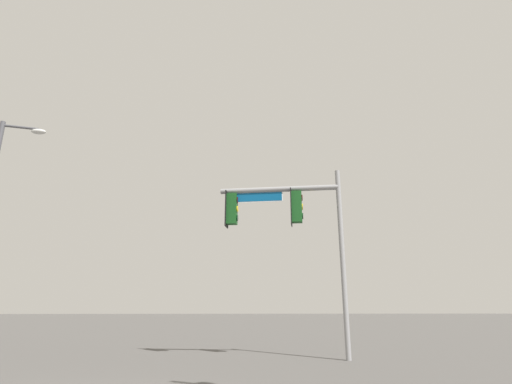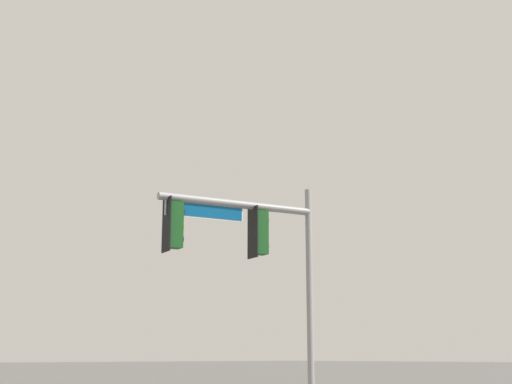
% 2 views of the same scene
% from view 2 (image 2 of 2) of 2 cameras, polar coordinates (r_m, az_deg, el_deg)
% --- Properties ---
extents(signal_pole_near, '(4.16, 1.30, 6.22)m').
position_cam_2_polar(signal_pole_near, '(17.72, -0.78, -4.20)').
color(signal_pole_near, gray).
rests_on(signal_pole_near, ground_plane).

